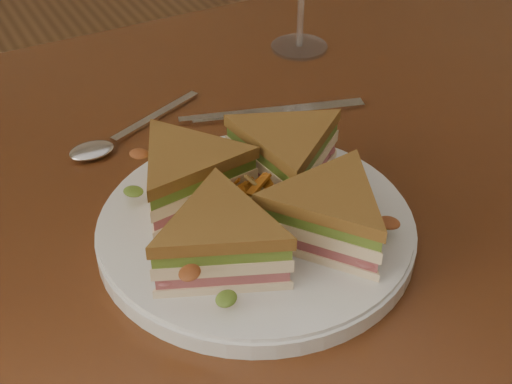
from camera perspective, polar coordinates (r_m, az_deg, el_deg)
table at (r=0.77m, az=-2.39°, el=-5.30°), size 1.20×0.80×0.75m
plate at (r=0.64m, az=-0.00°, el=-2.97°), size 0.28×0.28×0.02m
sandwich_wedges at (r=0.62m, az=-0.00°, el=-0.37°), size 0.29×0.29×0.06m
crisps_mound at (r=0.62m, az=-0.00°, el=-0.66°), size 0.09×0.09×0.05m
spoon at (r=0.78m, az=-11.74°, el=3.91°), size 0.17×0.08×0.01m
knife at (r=0.82m, az=0.84°, el=6.31°), size 0.21×0.08×0.00m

